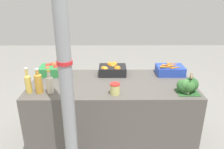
# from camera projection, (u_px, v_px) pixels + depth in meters

# --- Properties ---
(ground_plane) EXTENTS (10.00, 10.00, 0.00)m
(ground_plane) POSITION_uv_depth(u_px,v_px,m) (112.00, 139.00, 2.83)
(ground_plane) COLOR gray
(market_table) EXTENTS (1.88, 0.86, 0.80)m
(market_table) POSITION_uv_depth(u_px,v_px,m) (112.00, 112.00, 2.68)
(market_table) COLOR #56514C
(market_table) RESTS_ON ground_plane
(support_pole) EXTENTS (0.12, 0.12, 2.35)m
(support_pole) POSITION_uv_depth(u_px,v_px,m) (66.00, 76.00, 1.72)
(support_pole) COLOR gray
(support_pole) RESTS_ON ground_plane
(apple_crate) EXTENTS (0.34, 0.25, 0.14)m
(apple_crate) POSITION_uv_depth(u_px,v_px,m) (54.00, 69.00, 2.75)
(apple_crate) COLOR #2D8442
(apple_crate) RESTS_ON market_table
(orange_crate) EXTENTS (0.34, 0.25, 0.15)m
(orange_crate) POSITION_uv_depth(u_px,v_px,m) (112.00, 69.00, 2.75)
(orange_crate) COLOR black
(orange_crate) RESTS_ON market_table
(carrot_crate) EXTENTS (0.34, 0.25, 0.15)m
(carrot_crate) POSITION_uv_depth(u_px,v_px,m) (170.00, 70.00, 2.76)
(carrot_crate) COLOR #2847B7
(carrot_crate) RESTS_ON market_table
(broccoli_pile) EXTENTS (0.22, 0.19, 0.16)m
(broccoli_pile) POSITION_uv_depth(u_px,v_px,m) (187.00, 86.00, 2.26)
(broccoli_pile) COLOR #2D602D
(broccoli_pile) RESTS_ON market_table
(juice_bottle_golden) EXTENTS (0.06, 0.06, 0.28)m
(juice_bottle_golden) POSITION_uv_depth(u_px,v_px,m) (28.00, 83.00, 2.25)
(juice_bottle_golden) COLOR gold
(juice_bottle_golden) RESTS_ON market_table
(juice_bottle_amber) EXTENTS (0.08, 0.08, 0.27)m
(juice_bottle_amber) POSITION_uv_depth(u_px,v_px,m) (39.00, 83.00, 2.25)
(juice_bottle_amber) COLOR gold
(juice_bottle_amber) RESTS_ON market_table
(juice_bottle_cloudy) EXTENTS (0.07, 0.07, 0.25)m
(juice_bottle_cloudy) POSITION_uv_depth(u_px,v_px,m) (50.00, 84.00, 2.26)
(juice_bottle_cloudy) COLOR beige
(juice_bottle_cloudy) RESTS_ON market_table
(pickle_jar) EXTENTS (0.10, 0.10, 0.12)m
(pickle_jar) POSITION_uv_depth(u_px,v_px,m) (115.00, 89.00, 2.24)
(pickle_jar) COLOR #D1CC75
(pickle_jar) RESTS_ON market_table
(sparrow_bird) EXTENTS (0.06, 0.13, 0.05)m
(sparrow_bird) POSITION_uv_depth(u_px,v_px,m) (191.00, 76.00, 2.21)
(sparrow_bird) COLOR #4C3D2D
(sparrow_bird) RESTS_ON broccoli_pile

